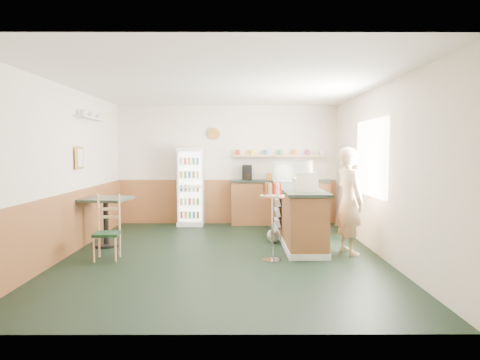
{
  "coord_description": "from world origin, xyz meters",
  "views": [
    {
      "loc": [
        0.26,
        -6.79,
        1.68
      ],
      "look_at": [
        0.29,
        0.6,
        1.16
      ],
      "focal_mm": 32.0,
      "sensor_mm": 36.0,
      "label": 1
    }
  ],
  "objects_px": {
    "shopkeeper": "(349,201)",
    "condiment_stand": "(272,211)",
    "drinks_fridge": "(191,187)",
    "cafe_table": "(106,212)",
    "cafe_chair": "(108,225)",
    "display_case": "(292,172)",
    "cash_register": "(305,185)"
  },
  "relations": [
    {
      "from": "shopkeeper",
      "to": "condiment_stand",
      "type": "bearing_deg",
      "value": 93.85
    },
    {
      "from": "shopkeeper",
      "to": "cafe_table",
      "type": "relative_size",
      "value": 2.02
    },
    {
      "from": "condiment_stand",
      "to": "cafe_chair",
      "type": "height_order",
      "value": "condiment_stand"
    },
    {
      "from": "condiment_stand",
      "to": "shopkeeper",
      "type": "bearing_deg",
      "value": 19.58
    },
    {
      "from": "drinks_fridge",
      "to": "shopkeeper",
      "type": "bearing_deg",
      "value": -43.15
    },
    {
      "from": "drinks_fridge",
      "to": "cafe_table",
      "type": "distance_m",
      "value": 2.49
    },
    {
      "from": "display_case",
      "to": "cash_register",
      "type": "xyz_separation_m",
      "value": [
        0.0,
        -1.64,
        -0.12
      ]
    },
    {
      "from": "drinks_fridge",
      "to": "cafe_table",
      "type": "relative_size",
      "value": 2.03
    },
    {
      "from": "cash_register",
      "to": "cafe_table",
      "type": "distance_m",
      "value": 3.46
    },
    {
      "from": "cafe_table",
      "to": "cafe_chair",
      "type": "relative_size",
      "value": 0.86
    },
    {
      "from": "cash_register",
      "to": "condiment_stand",
      "type": "bearing_deg",
      "value": -133.88
    },
    {
      "from": "drinks_fridge",
      "to": "condiment_stand",
      "type": "xyz_separation_m",
      "value": [
        1.58,
        -3.14,
        -0.11
      ]
    },
    {
      "from": "drinks_fridge",
      "to": "shopkeeper",
      "type": "xyz_separation_m",
      "value": [
        2.86,
        -2.68,
        -0.0
      ]
    },
    {
      "from": "shopkeeper",
      "to": "condiment_stand",
      "type": "relative_size",
      "value": 1.47
    },
    {
      "from": "cafe_chair",
      "to": "cash_register",
      "type": "bearing_deg",
      "value": 3.26
    },
    {
      "from": "display_case",
      "to": "cafe_table",
      "type": "bearing_deg",
      "value": -160.16
    },
    {
      "from": "condiment_stand",
      "to": "display_case",
      "type": "bearing_deg",
      "value": 75.34
    },
    {
      "from": "shopkeeper",
      "to": "cafe_chair",
      "type": "bearing_deg",
      "value": 78.6
    },
    {
      "from": "display_case",
      "to": "shopkeeper",
      "type": "xyz_separation_m",
      "value": [
        0.7,
        -1.76,
        -0.37
      ]
    },
    {
      "from": "cafe_table",
      "to": "display_case",
      "type": "bearing_deg",
      "value": 19.84
    },
    {
      "from": "drinks_fridge",
      "to": "condiment_stand",
      "type": "relative_size",
      "value": 1.48
    },
    {
      "from": "drinks_fridge",
      "to": "display_case",
      "type": "distance_m",
      "value": 2.38
    },
    {
      "from": "drinks_fridge",
      "to": "cash_register",
      "type": "bearing_deg",
      "value": -49.84
    },
    {
      "from": "cash_register",
      "to": "condiment_stand",
      "type": "xyz_separation_m",
      "value": [
        -0.58,
        -0.58,
        -0.36
      ]
    },
    {
      "from": "drinks_fridge",
      "to": "condiment_stand",
      "type": "bearing_deg",
      "value": -63.25
    },
    {
      "from": "drinks_fridge",
      "to": "cafe_table",
      "type": "xyz_separation_m",
      "value": [
        -1.24,
        -2.14,
        -0.26
      ]
    },
    {
      "from": "drinks_fridge",
      "to": "shopkeeper",
      "type": "height_order",
      "value": "drinks_fridge"
    },
    {
      "from": "cafe_table",
      "to": "cash_register",
      "type": "bearing_deg",
      "value": -6.99
    },
    {
      "from": "display_case",
      "to": "cafe_chair",
      "type": "distance_m",
      "value": 3.79
    },
    {
      "from": "display_case",
      "to": "cash_register",
      "type": "bearing_deg",
      "value": -90.0
    },
    {
      "from": "shopkeeper",
      "to": "cafe_chair",
      "type": "relative_size",
      "value": 1.73
    },
    {
      "from": "shopkeeper",
      "to": "cafe_chair",
      "type": "distance_m",
      "value": 3.83
    }
  ]
}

